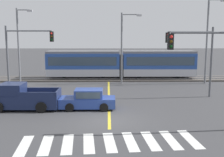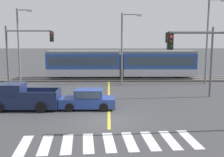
# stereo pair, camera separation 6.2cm
# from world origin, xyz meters

# --- Properties ---
(ground_plane) EXTENTS (200.00, 200.00, 0.00)m
(ground_plane) POSITION_xyz_m (0.00, 0.00, 0.00)
(ground_plane) COLOR #3D3D3F
(track_bed) EXTENTS (120.00, 4.00, 0.18)m
(track_bed) POSITION_xyz_m (0.00, 17.30, 0.09)
(track_bed) COLOR #4C4742
(track_bed) RESTS_ON ground
(rail_near) EXTENTS (120.00, 0.08, 0.10)m
(rail_near) POSITION_xyz_m (0.00, 16.58, 0.23)
(rail_near) COLOR #939399
(rail_near) RESTS_ON track_bed
(rail_far) EXTENTS (120.00, 0.08, 0.10)m
(rail_far) POSITION_xyz_m (0.00, 18.02, 0.23)
(rail_far) COLOR #939399
(rail_far) RESTS_ON track_bed
(light_rail_tram) EXTENTS (18.50, 2.64, 3.43)m
(light_rail_tram) POSITION_xyz_m (1.58, 17.30, 2.05)
(light_rail_tram) COLOR #B7BAC1
(light_rail_tram) RESTS_ON track_bed
(crosswalk_stripe_0) EXTENTS (0.81, 2.84, 0.01)m
(crosswalk_stripe_0) POSITION_xyz_m (-4.38, -4.16, 0.00)
(crosswalk_stripe_0) COLOR silver
(crosswalk_stripe_0) RESTS_ON ground
(crosswalk_stripe_1) EXTENTS (0.81, 2.84, 0.01)m
(crosswalk_stripe_1) POSITION_xyz_m (-3.29, -4.07, 0.00)
(crosswalk_stripe_1) COLOR silver
(crosswalk_stripe_1) RESTS_ON ground
(crosswalk_stripe_2) EXTENTS (0.81, 2.84, 0.01)m
(crosswalk_stripe_2) POSITION_xyz_m (-2.19, -3.97, 0.00)
(crosswalk_stripe_2) COLOR silver
(crosswalk_stripe_2) RESTS_ON ground
(crosswalk_stripe_3) EXTENTS (0.81, 2.84, 0.01)m
(crosswalk_stripe_3) POSITION_xyz_m (-1.10, -3.87, 0.00)
(crosswalk_stripe_3) COLOR silver
(crosswalk_stripe_3) RESTS_ON ground
(crosswalk_stripe_4) EXTENTS (0.81, 2.84, 0.01)m
(crosswalk_stripe_4) POSITION_xyz_m (0.00, -3.78, 0.00)
(crosswalk_stripe_4) COLOR silver
(crosswalk_stripe_4) RESTS_ON ground
(crosswalk_stripe_5) EXTENTS (0.81, 2.84, 0.01)m
(crosswalk_stripe_5) POSITION_xyz_m (1.10, -3.68, 0.00)
(crosswalk_stripe_5) COLOR silver
(crosswalk_stripe_5) RESTS_ON ground
(crosswalk_stripe_6) EXTENTS (0.81, 2.84, 0.01)m
(crosswalk_stripe_6) POSITION_xyz_m (2.19, -3.58, 0.00)
(crosswalk_stripe_6) COLOR silver
(crosswalk_stripe_6) RESTS_ON ground
(crosswalk_stripe_7) EXTENTS (0.81, 2.84, 0.01)m
(crosswalk_stripe_7) POSITION_xyz_m (3.29, -3.48, 0.00)
(crosswalk_stripe_7) COLOR silver
(crosswalk_stripe_7) RESTS_ON ground
(crosswalk_stripe_8) EXTENTS (0.81, 2.84, 0.01)m
(crosswalk_stripe_8) POSITION_xyz_m (4.38, -3.39, 0.00)
(crosswalk_stripe_8) COLOR silver
(crosswalk_stripe_8) RESTS_ON ground
(lane_centre_line) EXTENTS (0.20, 17.08, 0.01)m
(lane_centre_line) POSITION_xyz_m (0.00, 6.76, 0.00)
(lane_centre_line) COLOR gold
(lane_centre_line) RESTS_ON ground
(sedan_crossing) EXTENTS (4.21, 1.94, 1.52)m
(sedan_crossing) POSITION_xyz_m (-1.62, 3.04, 0.70)
(sedan_crossing) COLOR #284293
(sedan_crossing) RESTS_ON ground
(pickup_truck) EXTENTS (5.43, 2.30, 1.98)m
(pickup_truck) POSITION_xyz_m (-6.61, 2.99, 0.84)
(pickup_truck) COLOR #192347
(pickup_truck) RESTS_ON ground
(traffic_light_near_right) EXTENTS (3.75, 0.38, 6.29)m
(traffic_light_near_right) POSITION_xyz_m (5.72, -2.02, 4.09)
(traffic_light_near_right) COLOR #515459
(traffic_light_near_right) RESTS_ON ground
(traffic_light_mid_right) EXTENTS (4.25, 0.38, 6.29)m
(traffic_light_mid_right) POSITION_xyz_m (7.78, 7.05, 4.18)
(traffic_light_mid_right) COLOR #515459
(traffic_light_mid_right) RESTS_ON ground
(traffic_light_mid_left) EXTENTS (4.25, 0.38, 6.40)m
(traffic_light_mid_left) POSITION_xyz_m (-7.63, 7.20, 4.24)
(traffic_light_mid_left) COLOR #515459
(traffic_light_mid_left) RESTS_ON ground
(street_lamp_west) EXTENTS (1.82, 0.28, 8.51)m
(street_lamp_west) POSITION_xyz_m (-9.94, 13.84, 4.79)
(street_lamp_west) COLOR slate
(street_lamp_west) RESTS_ON ground
(street_lamp_centre) EXTENTS (2.32, 0.28, 8.06)m
(street_lamp_centre) POSITION_xyz_m (1.73, 14.35, 4.62)
(street_lamp_centre) COLOR slate
(street_lamp_centre) RESTS_ON ground
(street_lamp_east) EXTENTS (2.00, 0.28, 9.69)m
(street_lamp_east) POSITION_xyz_m (11.38, 14.24, 5.41)
(street_lamp_east) COLOR slate
(street_lamp_east) RESTS_ON ground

